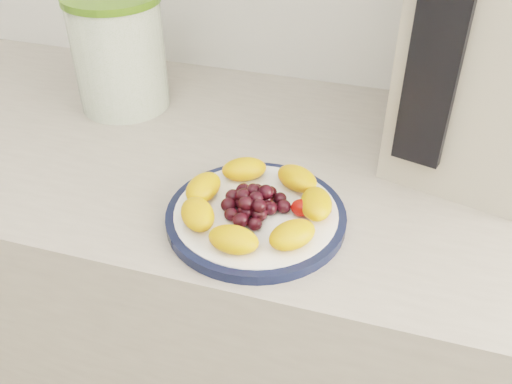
% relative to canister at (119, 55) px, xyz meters
% --- Properties ---
extents(counter, '(3.50, 0.60, 0.90)m').
position_rel_canister_xyz_m(counter, '(0.33, -0.10, -0.55)').
color(counter, '#AAA093').
rests_on(counter, floor).
extents(cabinet_face, '(3.48, 0.58, 0.84)m').
position_rel_canister_xyz_m(cabinet_face, '(0.33, -0.10, -0.58)').
color(cabinet_face, '#896049').
rests_on(cabinet_face, floor).
extents(plate_rim, '(0.25, 0.25, 0.01)m').
position_rel_canister_xyz_m(plate_rim, '(0.33, -0.26, -0.09)').
color(plate_rim, '#111933').
rests_on(plate_rim, counter).
extents(plate_face, '(0.23, 0.23, 0.02)m').
position_rel_canister_xyz_m(plate_face, '(0.33, -0.26, -0.09)').
color(plate_face, white).
rests_on(plate_face, counter).
extents(canister, '(0.17, 0.17, 0.19)m').
position_rel_canister_xyz_m(canister, '(0.00, 0.00, 0.00)').
color(canister, '#335C13').
rests_on(canister, counter).
extents(appliance_body, '(0.29, 0.36, 0.39)m').
position_rel_canister_xyz_m(appliance_body, '(0.63, 0.02, 0.10)').
color(appliance_body, '#B7AE9B').
rests_on(appliance_body, counter).
extents(appliance_panel, '(0.07, 0.04, 0.29)m').
position_rel_canister_xyz_m(appliance_panel, '(0.53, -0.12, 0.10)').
color(appliance_panel, black).
rests_on(appliance_panel, appliance_body).
extents(fruit_plate, '(0.21, 0.21, 0.03)m').
position_rel_canister_xyz_m(fruit_plate, '(0.33, -0.26, -0.06)').
color(fruit_plate, orange).
rests_on(fruit_plate, plate_face).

